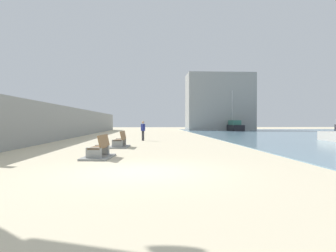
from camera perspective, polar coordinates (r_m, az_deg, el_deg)
name	(u,v)px	position (r m, az deg, el deg)	size (l,w,h in m)	color
ground_plane	(148,139)	(27.24, -3.87, -2.42)	(120.00, 120.00, 0.00)	beige
seawall	(63,123)	(28.29, -19.24, 0.59)	(0.80, 64.00, 2.90)	gray
bench_near	(99,152)	(13.06, -12.88, -4.88)	(1.26, 2.18, 0.98)	gray
bench_far	(120,143)	(18.29, -9.08, -3.26)	(1.21, 2.16, 0.98)	gray
person_walking	(143,129)	(24.49, -4.73, -0.62)	(0.36, 0.44, 1.60)	#333338
boat_far_right	(233,127)	(53.38, 12.15, -0.11)	(1.98, 7.62, 6.94)	black
harbor_building	(219,102)	(56.72, 9.65, 4.43)	(12.00, 6.00, 10.31)	gray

